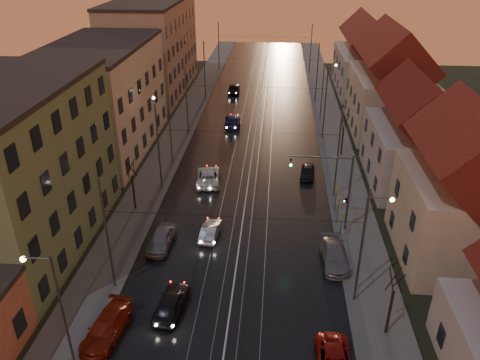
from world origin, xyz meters
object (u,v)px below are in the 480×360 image
(street_lamp_0, at_px, (55,302))
(parked_left_2, at_px, (106,328))
(street_lamp_3, at_px, (325,86))
(street_lamp_2, at_px, (167,123))
(traffic_light_mast, at_px, (338,183))
(driving_car_0, at_px, (171,302))
(street_lamp_1, at_px, (368,235))
(parked_right_2, at_px, (307,172))
(driving_car_1, at_px, (210,231))
(driving_car_4, at_px, (234,88))
(parked_left_3, at_px, (161,239))
(driving_car_2, at_px, (208,176))
(driving_car_3, at_px, (233,121))
(parked_right_1, at_px, (335,256))

(street_lamp_0, xyz_separation_m, parked_left_2, (1.50, 2.39, -4.20))
(street_lamp_0, relative_size, street_lamp_3, 1.00)
(street_lamp_2, relative_size, traffic_light_mast, 1.11)
(traffic_light_mast, distance_m, driving_car_0, 16.72)
(street_lamp_0, bearing_deg, street_lamp_1, 23.72)
(street_lamp_2, bearing_deg, street_lamp_1, -47.68)
(parked_left_2, bearing_deg, parked_right_2, 67.31)
(street_lamp_0, bearing_deg, street_lamp_3, 67.52)
(driving_car_1, distance_m, driving_car_4, 41.83)
(street_lamp_3, distance_m, traffic_light_mast, 28.03)
(traffic_light_mast, bearing_deg, parked_left_3, -165.74)
(driving_car_0, height_order, driving_car_1, driving_car_0)
(traffic_light_mast, distance_m, parked_left_3, 15.35)
(parked_left_3, bearing_deg, driving_car_2, 82.66)
(street_lamp_2, xyz_separation_m, driving_car_0, (5.14, -23.02, -4.15))
(driving_car_1, bearing_deg, parked_left_2, 71.21)
(driving_car_3, bearing_deg, driving_car_0, 84.02)
(driving_car_3, distance_m, parked_left_2, 38.52)
(street_lamp_0, height_order, driving_car_2, street_lamp_0)
(street_lamp_1, xyz_separation_m, parked_left_2, (-16.70, -5.61, -4.20))
(driving_car_2, bearing_deg, parked_left_3, 72.19)
(street_lamp_1, bearing_deg, driving_car_0, -166.98)
(driving_car_0, distance_m, driving_car_4, 50.86)
(driving_car_2, xyz_separation_m, parked_right_2, (10.35, 2.10, -0.09))
(driving_car_4, distance_m, parked_right_1, 46.21)
(street_lamp_2, distance_m, driving_car_3, 14.57)
(street_lamp_0, relative_size, street_lamp_1, 1.00)
(traffic_light_mast, distance_m, driving_car_4, 41.90)
(driving_car_4, bearing_deg, parked_left_3, 84.64)
(traffic_light_mast, xyz_separation_m, parked_right_2, (-1.79, 10.03, -3.98))
(parked_left_2, distance_m, parked_right_2, 27.36)
(street_lamp_3, distance_m, driving_car_3, 13.40)
(driving_car_3, relative_size, parked_left_2, 1.08)
(street_lamp_2, xyz_separation_m, traffic_light_mast, (17.10, -12.00, -0.29))
(street_lamp_3, relative_size, driving_car_0, 1.86)
(parked_left_3, xyz_separation_m, parked_right_2, (12.60, 13.68, -0.11))
(parked_left_2, relative_size, parked_right_2, 1.31)
(driving_car_0, distance_m, parked_left_3, 7.75)
(street_lamp_2, distance_m, driving_car_0, 23.95)
(parked_left_3, bearing_deg, street_lamp_3, 67.56)
(driving_car_3, bearing_deg, driving_car_2, 82.00)
(driving_car_4, bearing_deg, parked_right_1, 102.32)
(driving_car_2, relative_size, driving_car_4, 1.09)
(driving_car_3, bearing_deg, parked_right_2, 117.96)
(driving_car_3, relative_size, parked_left_3, 1.21)
(street_lamp_2, xyz_separation_m, driving_car_2, (4.96, -4.07, -4.18))
(parked_right_2, bearing_deg, street_lamp_1, -75.06)
(street_lamp_0, xyz_separation_m, driving_car_1, (6.56, 14.05, -4.27))
(parked_left_3, xyz_separation_m, parked_right_1, (14.00, -1.13, -0.03))
(street_lamp_0, bearing_deg, parked_left_2, 57.84)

